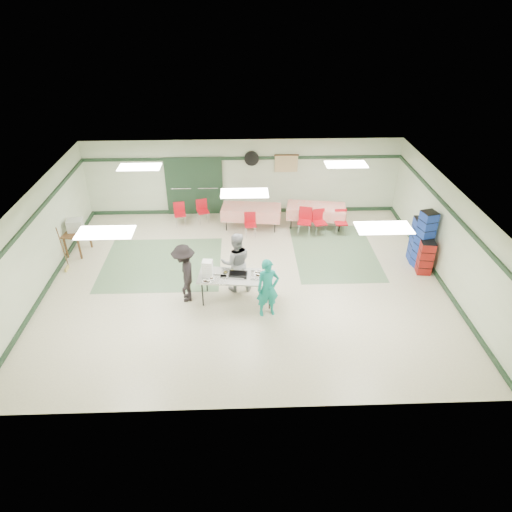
{
  "coord_description": "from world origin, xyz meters",
  "views": [
    {
      "loc": [
        -0.09,
        -10.69,
        7.28
      ],
      "look_at": [
        0.28,
        -0.3,
        0.99
      ],
      "focal_mm": 32.0,
      "sensor_mm": 36.0,
      "label": 1
    }
  ],
  "objects_px": {
    "dining_table_a": "(316,211)",
    "dining_table_b": "(251,212)",
    "chair_d": "(250,222)",
    "office_printer": "(75,225)",
    "serving_table": "(237,277)",
    "volunteer_dark": "(185,273)",
    "volunteer_teal": "(268,288)",
    "volunteer_grey": "(236,262)",
    "crate_stack_blue_a": "(419,240)",
    "crate_stack_red": "(425,257)",
    "crate_stack_blue_b": "(424,240)",
    "chair_a": "(319,219)",
    "printer_table": "(76,234)",
    "chair_c": "(341,219)",
    "chair_b": "(305,218)",
    "chair_loose_b": "(180,211)",
    "broom": "(63,248)",
    "chair_loose_a": "(202,209)"
  },
  "relations": [
    {
      "from": "volunteer_dark",
      "to": "chair_b",
      "type": "height_order",
      "value": "volunteer_dark"
    },
    {
      "from": "volunteer_teal",
      "to": "dining_table_b",
      "type": "relative_size",
      "value": 0.76
    },
    {
      "from": "volunteer_grey",
      "to": "crate_stack_blue_a",
      "type": "xyz_separation_m",
      "value": [
        5.4,
        1.29,
        -0.15
      ]
    },
    {
      "from": "office_printer",
      "to": "crate_stack_blue_b",
      "type": "bearing_deg",
      "value": -16.34
    },
    {
      "from": "crate_stack_red",
      "to": "printer_table",
      "type": "relative_size",
      "value": 1.08
    },
    {
      "from": "printer_table",
      "to": "office_printer",
      "type": "xyz_separation_m",
      "value": [
        0.0,
        0.07,
        0.29
      ]
    },
    {
      "from": "serving_table",
      "to": "printer_table",
      "type": "distance_m",
      "value": 5.59
    },
    {
      "from": "serving_table",
      "to": "volunteer_grey",
      "type": "xyz_separation_m",
      "value": [
        -0.02,
        0.52,
        0.13
      ]
    },
    {
      "from": "volunteer_teal",
      "to": "printer_table",
      "type": "distance_m",
      "value": 6.55
    },
    {
      "from": "chair_c",
      "to": "chair_loose_a",
      "type": "relative_size",
      "value": 1.04
    },
    {
      "from": "chair_a",
      "to": "crate_stack_red",
      "type": "xyz_separation_m",
      "value": [
        2.67,
        -2.48,
        -0.03
      ]
    },
    {
      "from": "crate_stack_red",
      "to": "crate_stack_blue_a",
      "type": "bearing_deg",
      "value": 90.0
    },
    {
      "from": "volunteer_teal",
      "to": "volunteer_grey",
      "type": "height_order",
      "value": "volunteer_grey"
    },
    {
      "from": "volunteer_grey",
      "to": "crate_stack_blue_a",
      "type": "distance_m",
      "value": 5.56
    },
    {
      "from": "dining_table_a",
      "to": "dining_table_b",
      "type": "height_order",
      "value": "same"
    },
    {
      "from": "serving_table",
      "to": "chair_d",
      "type": "bearing_deg",
      "value": 89.34
    },
    {
      "from": "dining_table_b",
      "to": "office_printer",
      "type": "relative_size",
      "value": 4.61
    },
    {
      "from": "chair_d",
      "to": "crate_stack_blue_a",
      "type": "xyz_separation_m",
      "value": [
        4.95,
        -1.8,
        0.21
      ]
    },
    {
      "from": "volunteer_grey",
      "to": "crate_stack_red",
      "type": "bearing_deg",
      "value": -179.91
    },
    {
      "from": "volunteer_dark",
      "to": "crate_stack_blue_b",
      "type": "height_order",
      "value": "crate_stack_blue_b"
    },
    {
      "from": "dining_table_a",
      "to": "crate_stack_red",
      "type": "xyz_separation_m",
      "value": [
        2.7,
        -3.05,
        -0.06
      ]
    },
    {
      "from": "volunteer_teal",
      "to": "office_printer",
      "type": "distance_m",
      "value": 6.59
    },
    {
      "from": "chair_d",
      "to": "office_printer",
      "type": "bearing_deg",
      "value": -173.76
    },
    {
      "from": "chair_loose_a",
      "to": "serving_table",
      "type": "bearing_deg",
      "value": -92.27
    },
    {
      "from": "broom",
      "to": "chair_d",
      "type": "bearing_deg",
      "value": 7.33
    },
    {
      "from": "chair_loose_b",
      "to": "crate_stack_blue_a",
      "type": "distance_m",
      "value": 7.82
    },
    {
      "from": "dining_table_b",
      "to": "chair_c",
      "type": "distance_m",
      "value": 3.0
    },
    {
      "from": "serving_table",
      "to": "crate_stack_blue_b",
      "type": "bearing_deg",
      "value": 21.24
    },
    {
      "from": "serving_table",
      "to": "chair_c",
      "type": "bearing_deg",
      "value": 52.69
    },
    {
      "from": "volunteer_teal",
      "to": "volunteer_grey",
      "type": "relative_size",
      "value": 0.92
    },
    {
      "from": "crate_stack_red",
      "to": "broom",
      "type": "distance_m",
      "value": 10.4
    },
    {
      "from": "chair_c",
      "to": "crate_stack_blue_a",
      "type": "xyz_separation_m",
      "value": [
        1.96,
        -1.8,
        0.18
      ]
    },
    {
      "from": "serving_table",
      "to": "chair_c",
      "type": "xyz_separation_m",
      "value": [
        3.42,
        3.61,
        -0.2
      ]
    },
    {
      "from": "dining_table_a",
      "to": "serving_table",
      "type": "bearing_deg",
      "value": -113.4
    },
    {
      "from": "chair_a",
      "to": "printer_table",
      "type": "distance_m",
      "value": 7.69
    },
    {
      "from": "serving_table",
      "to": "volunteer_dark",
      "type": "bearing_deg",
      "value": -177.64
    },
    {
      "from": "chair_d",
      "to": "chair_loose_a",
      "type": "relative_size",
      "value": 0.98
    },
    {
      "from": "volunteer_grey",
      "to": "volunteer_teal",
      "type": "bearing_deg",
      "value": 118.22
    },
    {
      "from": "dining_table_b",
      "to": "chair_d",
      "type": "relative_size",
      "value": 2.57
    },
    {
      "from": "crate_stack_red",
      "to": "chair_b",
      "type": "bearing_deg",
      "value": 141.65
    },
    {
      "from": "chair_a",
      "to": "chair_c",
      "type": "height_order",
      "value": "chair_a"
    },
    {
      "from": "chair_loose_a",
      "to": "crate_stack_blue_b",
      "type": "distance_m",
      "value": 7.34
    },
    {
      "from": "chair_c",
      "to": "crate_stack_blue_a",
      "type": "height_order",
      "value": "crate_stack_blue_a"
    },
    {
      "from": "chair_d",
      "to": "chair_loose_b",
      "type": "bearing_deg",
      "value": 157.35
    },
    {
      "from": "dining_table_b",
      "to": "volunteer_grey",
      "type": "bearing_deg",
      "value": -90.78
    },
    {
      "from": "chair_d",
      "to": "office_printer",
      "type": "height_order",
      "value": "office_printer"
    },
    {
      "from": "crate_stack_blue_a",
      "to": "crate_stack_red",
      "type": "height_order",
      "value": "crate_stack_blue_a"
    },
    {
      "from": "volunteer_grey",
      "to": "volunteer_dark",
      "type": "distance_m",
      "value": 1.4
    },
    {
      "from": "broom",
      "to": "chair_loose_b",
      "type": "bearing_deg",
      "value": 30.35
    },
    {
      "from": "chair_a",
      "to": "chair_c",
      "type": "relative_size",
      "value": 1.02
    }
  ]
}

